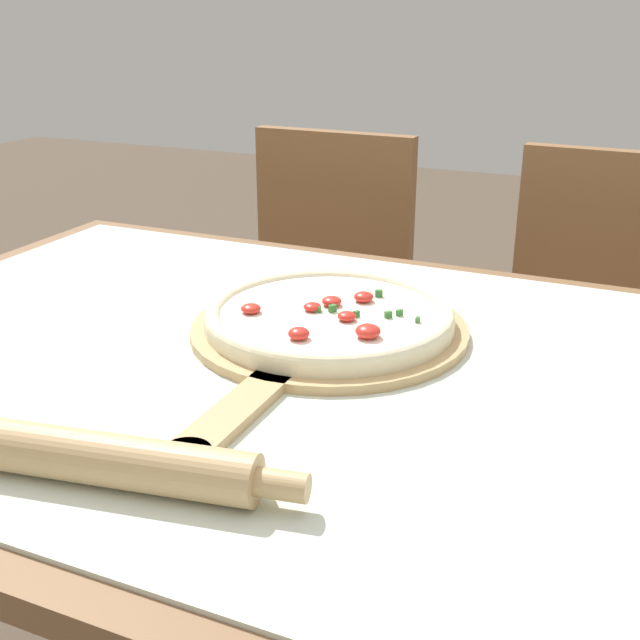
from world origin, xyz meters
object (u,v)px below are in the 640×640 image
Objects in this scene: rolling_pin at (77,455)px; pizza_peel at (323,335)px; chair_right at (593,345)px; pizza at (329,316)px; chair_left at (317,303)px.

pizza_peel is at bearing 79.28° from rolling_pin.
chair_right is (0.36, 1.09, -0.26)m from rolling_pin.
chair_right is (0.28, 0.71, -0.25)m from pizza_peel.
chair_left is (-0.32, 0.69, -0.26)m from pizza.
pizza_peel is at bearing -64.48° from chair_left.
pizza_peel is 0.03m from pizza.
pizza is at bearing -109.88° from chair_right.
rolling_pin is at bearing -100.72° from pizza_peel.
pizza_peel is 0.80m from chair_right.
pizza_peel is 0.39m from rolling_pin.
pizza is 0.75× the size of rolling_pin.
chair_left is (-0.25, 1.09, -0.26)m from rolling_pin.
rolling_pin is (-0.07, -0.38, 0.02)m from pizza_peel.
pizza is 0.36× the size of chair_left.
pizza is 0.36× the size of chair_right.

